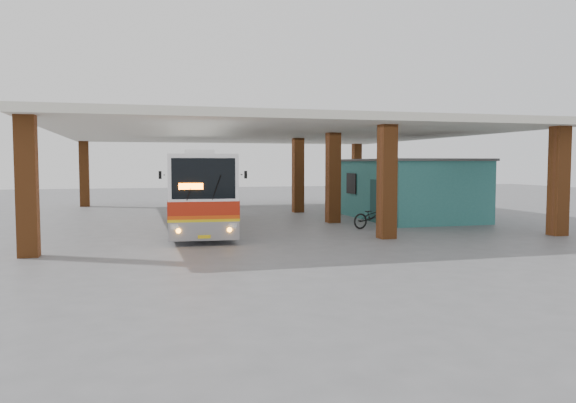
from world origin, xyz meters
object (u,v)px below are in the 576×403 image
(motorcycle, at_px, (373,216))
(red_chair, at_px, (340,207))
(coach_bus, at_px, (198,190))
(pedestrian, at_px, (383,212))

(motorcycle, xyz_separation_m, red_chair, (1.22, 7.29, -0.15))
(coach_bus, bearing_deg, motorcycle, -12.55)
(coach_bus, relative_size, pedestrian, 7.48)
(motorcycle, height_order, pedestrian, pedestrian)
(pedestrian, xyz_separation_m, red_chair, (1.17, 8.27, -0.41))
(coach_bus, xyz_separation_m, red_chair, (8.66, 5.00, -1.31))
(coach_bus, relative_size, red_chair, 14.04)
(coach_bus, bearing_deg, pedestrian, -19.03)
(motorcycle, height_order, red_chair, motorcycle)
(red_chair, bearing_deg, motorcycle, -89.48)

